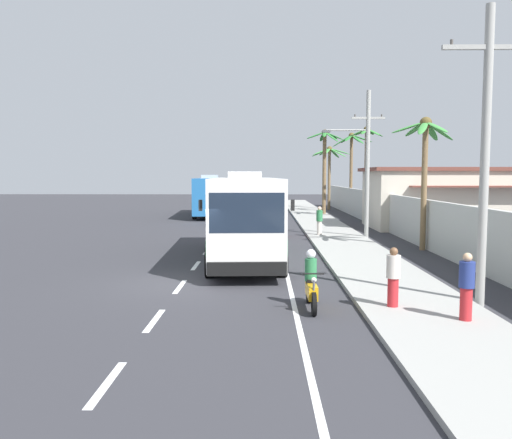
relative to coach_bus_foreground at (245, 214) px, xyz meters
The scene contains 19 objects.
ground_plane 5.49m from the coach_bus_foreground, 111.48° to the right, with size 160.00×160.00×0.00m, color #303035.
sidewalk_kerb 7.41m from the coach_bus_foreground, 46.69° to the left, with size 3.20×90.00×0.14m, color #999993.
lane_markings 10.33m from the coach_bus_foreground, 88.37° to the left, with size 3.67×71.61×0.01m.
boundary_wall 12.71m from the coach_bus_foreground, 46.59° to the left, with size 0.24×60.00×2.39m, color #B2B2AD.
coach_bus_foreground is the anchor object (origin of this frame).
coach_bus_far_lane 23.68m from the coach_bus_foreground, 99.32° to the left, with size 3.31×11.30×3.59m.
motorcycle_beside_bus 8.58m from the coach_bus_foreground, 77.53° to the left, with size 0.56×1.96×1.67m.
motorcycle_trailing 8.44m from the coach_bus_foreground, 75.64° to the right, with size 0.56×1.96×1.58m.
pedestrian_near_kerb 8.97m from the coach_bus_foreground, 63.31° to the left, with size 0.36×0.36×1.63m.
pedestrian_midwalk 11.19m from the coach_bus_foreground, 59.98° to the right, with size 0.36×0.36×1.61m.
pedestrian_far_walk 9.43m from the coach_bus_foreground, 63.56° to the right, with size 0.36×0.36×1.56m.
utility_pole_nearest 10.51m from the coach_bus_foreground, 49.28° to the right, with size 2.45×0.24×8.01m.
utility_pole_mid 10.04m from the coach_bus_foreground, 48.41° to the left, with size 3.44×0.24×8.23m.
palm_nearest 32.69m from the coach_bus_foreground, 76.67° to the left, with size 3.97×4.01×6.53m.
palm_second 27.95m from the coach_bus_foreground, 71.35° to the left, with size 3.67×3.65×7.46m.
palm_third 22.63m from the coach_bus_foreground, 66.02° to the left, with size 2.76×2.63×7.51m.
palm_fourth 9.26m from the coach_bus_foreground, 18.96° to the left, with size 3.03×3.03×6.29m.
palm_farthest 25.29m from the coach_bus_foreground, 75.77° to the left, with size 3.38×3.43×7.59m.
roadside_building 19.25m from the coach_bus_foreground, 44.22° to the left, with size 12.15×7.03×4.07m.
Camera 1 is at (2.68, -16.92, 3.56)m, focal length 36.27 mm.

